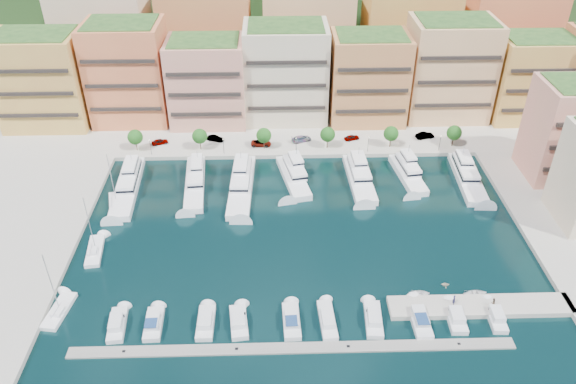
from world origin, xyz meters
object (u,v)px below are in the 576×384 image
at_px(cruiser_5, 327,321).
at_px(cruiser_8, 456,318).
at_px(yacht_1, 195,181).
at_px(cruiser_0, 117,325).
at_px(yacht_3, 293,174).
at_px(cruiser_9, 495,317).
at_px(tree_2, 264,135).
at_px(cruiser_6, 373,319).
at_px(yacht_6, 467,175).
at_px(cruiser_7, 419,319).
at_px(yacht_0, 128,183).
at_px(yacht_2, 242,182).
at_px(sailboat_2, 116,205).
at_px(lamppost_0, 150,145).
at_px(cruiser_3, 239,322).
at_px(tender_1, 445,284).
at_px(cruiser_1, 154,324).
at_px(car_2, 261,143).
at_px(car_5, 425,135).
at_px(lamppost_4, 440,141).
at_px(person_1, 493,302).
at_px(cruiser_4, 291,321).
at_px(car_3, 301,139).
at_px(cruiser_2, 206,323).
at_px(person_0, 454,300).
at_px(tree_0, 135,137).
at_px(lamppost_1, 223,144).
at_px(tender_0, 420,294).
at_px(tree_4, 391,134).
at_px(lamppost_3, 368,142).
at_px(tree_3, 328,135).
at_px(yacht_4, 359,176).
at_px(tender_2, 476,294).
at_px(car_0, 160,142).
at_px(lamppost_2, 296,143).
at_px(sailboat_0, 59,312).
at_px(yacht_5, 407,171).

xyz_separation_m(cruiser_5, cruiser_8, (21.83, 0.02, 0.00)).
distance_m(yacht_1, cruiser_0, 44.20).
height_order(yacht_3, cruiser_9, yacht_3).
bearing_deg(tree_2, yacht_3, -61.57).
distance_m(yacht_1, cruiser_6, 55.62).
relative_size(yacht_6, cruiser_7, 2.35).
xyz_separation_m(yacht_0, yacht_2, (25.98, -0.17, -0.00)).
height_order(yacht_2, sailboat_2, sailboat_2).
xyz_separation_m(lamppost_0, cruiser_3, (24.12, -55.78, -3.28)).
bearing_deg(tender_1, cruiser_1, 104.48).
relative_size(car_2, car_5, 1.06).
xyz_separation_m(lamppost_4, person_1, (-4.26, -53.70, -1.91)).
distance_m(cruiser_4, car_3, 61.79).
height_order(cruiser_2, cruiser_6, same).
bearing_deg(yacht_1, person_0, -39.59).
distance_m(tree_0, lamppost_1, 22.14).
bearing_deg(car_5, cruiser_6, 145.77).
height_order(lamppost_4, tender_0, lamppost_4).
bearing_deg(cruiser_4, tree_4, 65.08).
distance_m(yacht_1, yacht_3, 22.87).
bearing_deg(yacht_0, tender_1, -27.91).
height_order(lamppost_3, cruiser_1, lamppost_3).
relative_size(yacht_3, cruiser_8, 2.59).
relative_size(tree_3, tree_4, 1.00).
distance_m(yacht_4, cruiser_4, 47.55).
bearing_deg(car_2, cruiser_4, -170.65).
bearing_deg(cruiser_9, cruiser_5, -179.96).
relative_size(yacht_3, cruiser_4, 2.31).
xyz_separation_m(tree_0, yacht_6, (79.66, -14.20, -3.53)).
xyz_separation_m(yacht_0, cruiser_8, (63.95, -42.41, -0.66)).
distance_m(tree_3, cruiser_5, 58.45).
bearing_deg(yacht_0, tender_2, -28.03).
bearing_deg(tree_4, tree_0, 180.00).
xyz_separation_m(sailboat_2, car_0, (5.68, 25.74, 1.39)).
xyz_separation_m(cruiser_0, cruiser_8, (57.13, 0.00, 0.00)).
bearing_deg(lamppost_2, tender_2, -59.03).
bearing_deg(car_0, cruiser_6, -165.48).
distance_m(cruiser_1, cruiser_2, 8.70).
relative_size(yacht_6, car_5, 4.42).
height_order(sailboat_0, tender_0, sailboat_0).
bearing_deg(tender_0, yacht_4, 5.38).
height_order(yacht_0, cruiser_8, yacht_0).
relative_size(tender_1, person_1, 0.83).
bearing_deg(yacht_2, sailboat_2, -165.94).
xyz_separation_m(cruiser_4, cruiser_5, (6.07, 0.01, -0.02)).
height_order(yacht_0, cruiser_0, yacht_0).
height_order(yacht_5, sailboat_0, sailboat_0).
height_order(tree_3, car_3, tree_3).
distance_m(car_5, person_0, 60.12).
xyz_separation_m(yacht_2, cruiser_4, (10.07, -42.26, -0.64)).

